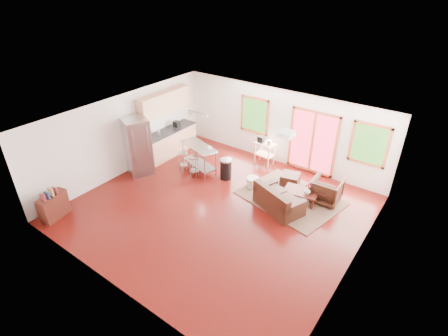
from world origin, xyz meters
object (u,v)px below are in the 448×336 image
Objects in this scene: rug at (290,198)px; armchair at (327,189)px; island at (199,153)px; kitchen_cart at (264,146)px; loveseat at (278,201)px; refrigerator at (138,147)px; ottoman at (290,179)px; coffee_table at (301,192)px.

armchair reaches higher than rug.
island is 2.24m from kitchen_cart.
island is at bearing -174.97° from rug.
loveseat is 2.69m from kitchen_cart.
island is at bearing 7.89° from armchair.
refrigerator is at bearing -135.88° from kitchen_cart.
loveseat reaches higher than rug.
loveseat is at bearing -77.25° from ottoman.
kitchen_cart reaches higher than island.
ottoman is at bearing 18.65° from island.
rug is 3.33m from island.
armchair is 1.52× the size of ottoman.
island is (1.48, 1.27, -0.32)m from refrigerator.
island is (-3.26, -0.29, 0.61)m from rug.
ottoman is at bearing 118.25° from rug.
island is 1.54× the size of kitchen_cart.
kitchen_cart reaches higher than ottoman.
armchair is at bearing 10.63° from island.
armchair is 0.43× the size of refrigerator.
kitchen_cart is at bearing 141.92° from rug.
refrigerator is (-4.68, -0.85, 0.66)m from loveseat.
rug is 0.76m from loveseat.
rug is 5.07m from refrigerator.
coffee_table is at bearing -33.56° from kitchen_cart.
armchair is (0.57, 0.48, 0.08)m from coffee_table.
ottoman is at bearing 123.09° from loveseat.
rug is 5.01× the size of ottoman.
coffee_table is 3.59m from island.
kitchen_cart is (-1.36, 0.67, 0.50)m from ottoman.
island reaches higher than loveseat.
rug is at bearing 106.04° from loveseat.
rug is 2.30m from kitchen_cart.
kitchen_cart is (-1.73, 1.36, 0.67)m from rug.
armchair is 1.28m from ottoman.
kitchen_cart is at bearing -21.20° from armchair.
refrigerator is (-4.36, -2.24, 0.77)m from ottoman.
coffee_table is at bearing 4.71° from island.
loveseat is at bearing 33.59° from refrigerator.
island is at bearing -175.29° from coffee_table.
loveseat is 1.44m from ottoman.
kitchen_cart is (-2.60, 0.87, 0.27)m from armchair.
armchair reaches higher than ottoman.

